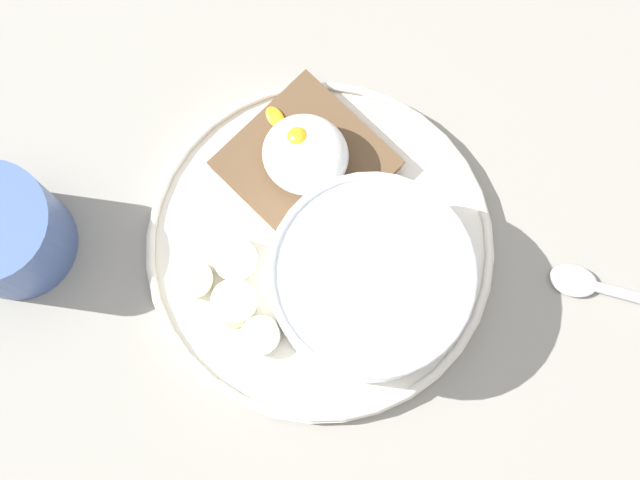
{
  "coord_description": "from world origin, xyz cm",
  "views": [
    {
      "loc": [
        -6.15,
        12.54,
        67.1
      ],
      "look_at": [
        0.0,
        0.0,
        5.0
      ],
      "focal_mm": 50.0,
      "sensor_mm": 36.0,
      "label": 1
    }
  ],
  "objects_px": {
    "poached_egg": "(305,153)",
    "banana_slice_left": "(235,259)",
    "banana_slice_front": "(234,303)",
    "banana_slice_right": "(195,279)",
    "banana_slice_back": "(261,335)",
    "coffee_mug": "(3,232)",
    "oatmeal_bowl": "(370,280)",
    "toast_slice": "(306,165)",
    "spoon": "(603,289)"
  },
  "relations": [
    {
      "from": "oatmeal_bowl",
      "to": "banana_slice_front",
      "type": "distance_m",
      "value": 0.1
    },
    {
      "from": "banana_slice_front",
      "to": "coffee_mug",
      "type": "xyz_separation_m",
      "value": [
        0.17,
        0.03,
        0.02
      ]
    },
    {
      "from": "banana_slice_front",
      "to": "spoon",
      "type": "distance_m",
      "value": 0.27
    },
    {
      "from": "banana_slice_right",
      "to": "poached_egg",
      "type": "bearing_deg",
      "value": -106.35
    },
    {
      "from": "poached_egg",
      "to": "toast_slice",
      "type": "bearing_deg",
      "value": 149.87
    },
    {
      "from": "oatmeal_bowl",
      "to": "banana_slice_left",
      "type": "distance_m",
      "value": 0.1
    },
    {
      "from": "coffee_mug",
      "to": "spoon",
      "type": "relative_size",
      "value": 0.77
    },
    {
      "from": "banana_slice_left",
      "to": "coffee_mug",
      "type": "distance_m",
      "value": 0.16
    },
    {
      "from": "toast_slice",
      "to": "banana_slice_right",
      "type": "bearing_deg",
      "value": 73.23
    },
    {
      "from": "toast_slice",
      "to": "spoon",
      "type": "xyz_separation_m",
      "value": [
        -0.24,
        -0.01,
        -0.01
      ]
    },
    {
      "from": "poached_egg",
      "to": "oatmeal_bowl",
      "type": "bearing_deg",
      "value": 142.65
    },
    {
      "from": "toast_slice",
      "to": "poached_egg",
      "type": "height_order",
      "value": "poached_egg"
    },
    {
      "from": "poached_egg",
      "to": "banana_slice_left",
      "type": "distance_m",
      "value": 0.09
    },
    {
      "from": "oatmeal_bowl",
      "to": "banana_slice_back",
      "type": "bearing_deg",
      "value": 51.05
    },
    {
      "from": "poached_egg",
      "to": "banana_slice_back",
      "type": "height_order",
      "value": "poached_egg"
    },
    {
      "from": "toast_slice",
      "to": "coffee_mug",
      "type": "relative_size",
      "value": 1.54
    },
    {
      "from": "poached_egg",
      "to": "spoon",
      "type": "bearing_deg",
      "value": -176.54
    },
    {
      "from": "banana_slice_front",
      "to": "banana_slice_right",
      "type": "relative_size",
      "value": 0.98
    },
    {
      "from": "oatmeal_bowl",
      "to": "toast_slice",
      "type": "height_order",
      "value": "oatmeal_bowl"
    },
    {
      "from": "oatmeal_bowl",
      "to": "banana_slice_right",
      "type": "relative_size",
      "value": 3.68
    },
    {
      "from": "oatmeal_bowl",
      "to": "spoon",
      "type": "bearing_deg",
      "value": -153.86
    },
    {
      "from": "banana_slice_front",
      "to": "banana_slice_left",
      "type": "distance_m",
      "value": 0.03
    },
    {
      "from": "oatmeal_bowl",
      "to": "banana_slice_right",
      "type": "bearing_deg",
      "value": 23.94
    },
    {
      "from": "banana_slice_front",
      "to": "oatmeal_bowl",
      "type": "bearing_deg",
      "value": -146.33
    },
    {
      "from": "banana_slice_left",
      "to": "coffee_mug",
      "type": "height_order",
      "value": "coffee_mug"
    },
    {
      "from": "banana_slice_right",
      "to": "coffee_mug",
      "type": "bearing_deg",
      "value": 13.59
    },
    {
      "from": "banana_slice_back",
      "to": "coffee_mug",
      "type": "relative_size",
      "value": 0.36
    },
    {
      "from": "toast_slice",
      "to": "spoon",
      "type": "relative_size",
      "value": 1.19
    },
    {
      "from": "banana_slice_back",
      "to": "spoon",
      "type": "relative_size",
      "value": 0.28
    },
    {
      "from": "poached_egg",
      "to": "banana_slice_back",
      "type": "bearing_deg",
      "value": 102.36
    },
    {
      "from": "toast_slice",
      "to": "banana_slice_left",
      "type": "bearing_deg",
      "value": 80.38
    },
    {
      "from": "toast_slice",
      "to": "banana_slice_front",
      "type": "height_order",
      "value": "banana_slice_front"
    },
    {
      "from": "banana_slice_front",
      "to": "spoon",
      "type": "relative_size",
      "value": 0.34
    },
    {
      "from": "poached_egg",
      "to": "banana_slice_right",
      "type": "relative_size",
      "value": 2.03
    },
    {
      "from": "banana_slice_front",
      "to": "poached_egg",
      "type": "bearing_deg",
      "value": -89.85
    },
    {
      "from": "banana_slice_left",
      "to": "toast_slice",
      "type": "bearing_deg",
      "value": -99.62
    },
    {
      "from": "oatmeal_bowl",
      "to": "banana_slice_left",
      "type": "relative_size",
      "value": 3.33
    },
    {
      "from": "toast_slice",
      "to": "coffee_mug",
      "type": "bearing_deg",
      "value": 41.0
    },
    {
      "from": "spoon",
      "to": "banana_slice_front",
      "type": "bearing_deg",
      "value": 28.84
    },
    {
      "from": "oatmeal_bowl",
      "to": "banana_slice_back",
      "type": "xyz_separation_m",
      "value": [
        0.05,
        0.07,
        -0.02
      ]
    },
    {
      "from": "banana_slice_front",
      "to": "coffee_mug",
      "type": "relative_size",
      "value": 0.44
    },
    {
      "from": "banana_slice_back",
      "to": "banana_slice_right",
      "type": "xyz_separation_m",
      "value": [
        0.06,
        -0.02,
        -0.0
      ]
    },
    {
      "from": "oatmeal_bowl",
      "to": "poached_egg",
      "type": "xyz_separation_m",
      "value": [
        0.08,
        -0.06,
        0.0
      ]
    },
    {
      "from": "banana_slice_right",
      "to": "banana_slice_back",
      "type": "bearing_deg",
      "value": 166.14
    },
    {
      "from": "banana_slice_left",
      "to": "banana_slice_front",
      "type": "bearing_deg",
      "value": 115.71
    },
    {
      "from": "banana_slice_right",
      "to": "spoon",
      "type": "height_order",
      "value": "banana_slice_right"
    },
    {
      "from": "toast_slice",
      "to": "coffee_mug",
      "type": "distance_m",
      "value": 0.22
    },
    {
      "from": "toast_slice",
      "to": "poached_egg",
      "type": "bearing_deg",
      "value": -30.13
    },
    {
      "from": "coffee_mug",
      "to": "banana_slice_back",
      "type": "bearing_deg",
      "value": -175.02
    },
    {
      "from": "toast_slice",
      "to": "banana_slice_left",
      "type": "distance_m",
      "value": 0.09
    }
  ]
}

